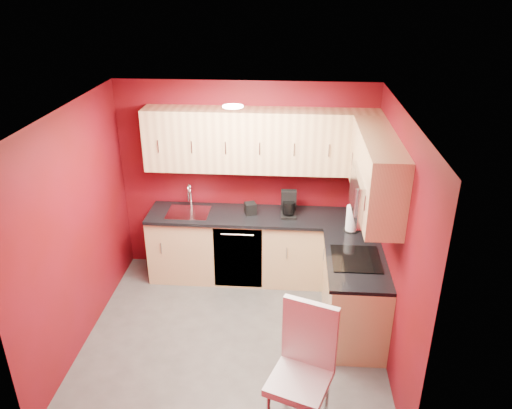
# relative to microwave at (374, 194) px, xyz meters

# --- Properties ---
(floor) EXTENTS (3.20, 3.20, 0.00)m
(floor) POSITION_rel_microwave_xyz_m (-1.39, -0.20, -1.66)
(floor) COLOR #53504E
(floor) RESTS_ON ground
(ceiling) EXTENTS (3.20, 3.20, 0.00)m
(ceiling) POSITION_rel_microwave_xyz_m (-1.39, -0.20, 0.84)
(ceiling) COLOR white
(ceiling) RESTS_ON wall_back
(wall_back) EXTENTS (3.20, 0.00, 3.20)m
(wall_back) POSITION_rel_microwave_xyz_m (-1.39, 1.30, -0.41)
(wall_back) COLOR maroon
(wall_back) RESTS_ON floor
(wall_front) EXTENTS (3.20, 0.00, 3.20)m
(wall_front) POSITION_rel_microwave_xyz_m (-1.39, -1.70, -0.41)
(wall_front) COLOR maroon
(wall_front) RESTS_ON floor
(wall_left) EXTENTS (0.00, 3.00, 3.00)m
(wall_left) POSITION_rel_microwave_xyz_m (-2.99, -0.20, -0.41)
(wall_left) COLOR maroon
(wall_left) RESTS_ON floor
(wall_right) EXTENTS (0.00, 3.00, 3.00)m
(wall_right) POSITION_rel_microwave_xyz_m (0.21, -0.20, -0.41)
(wall_right) COLOR maroon
(wall_right) RESTS_ON floor
(base_cabinets_back) EXTENTS (2.80, 0.60, 0.87)m
(base_cabinets_back) POSITION_rel_microwave_xyz_m (-1.19, 1.00, -1.22)
(base_cabinets_back) COLOR tan
(base_cabinets_back) RESTS_ON floor
(base_cabinets_right) EXTENTS (0.60, 1.30, 0.87)m
(base_cabinets_right) POSITION_rel_microwave_xyz_m (-0.09, 0.05, -1.22)
(base_cabinets_right) COLOR tan
(base_cabinets_right) RESTS_ON floor
(countertop_back) EXTENTS (2.80, 0.63, 0.04)m
(countertop_back) POSITION_rel_microwave_xyz_m (-1.19, 0.99, -0.77)
(countertop_back) COLOR black
(countertop_back) RESTS_ON base_cabinets_back
(countertop_right) EXTENTS (0.63, 1.27, 0.04)m
(countertop_right) POSITION_rel_microwave_xyz_m (-0.11, 0.04, -0.77)
(countertop_right) COLOR black
(countertop_right) RESTS_ON base_cabinets_right
(upper_cabinets_back) EXTENTS (2.80, 0.35, 0.75)m
(upper_cabinets_back) POSITION_rel_microwave_xyz_m (-1.19, 1.13, 0.17)
(upper_cabinets_back) COLOR #E2BB80
(upper_cabinets_back) RESTS_ON wall_back
(upper_cabinets_right) EXTENTS (0.35, 1.55, 0.75)m
(upper_cabinets_right) POSITION_rel_microwave_xyz_m (0.03, 0.24, 0.23)
(upper_cabinets_right) COLOR #E2BB80
(upper_cabinets_right) RESTS_ON wall_right
(microwave) EXTENTS (0.42, 0.76, 0.42)m
(microwave) POSITION_rel_microwave_xyz_m (0.00, 0.00, 0.00)
(microwave) COLOR silver
(microwave) RESTS_ON upper_cabinets_right
(cooktop) EXTENTS (0.50, 0.55, 0.01)m
(cooktop) POSITION_rel_microwave_xyz_m (-0.11, 0.00, -0.74)
(cooktop) COLOR black
(cooktop) RESTS_ON countertop_right
(sink) EXTENTS (0.52, 0.42, 0.35)m
(sink) POSITION_rel_microwave_xyz_m (-2.09, 1.00, -0.72)
(sink) COLOR silver
(sink) RESTS_ON countertop_back
(dishwasher_front) EXTENTS (0.60, 0.02, 0.82)m
(dishwasher_front) POSITION_rel_microwave_xyz_m (-1.44, 0.71, -1.22)
(dishwasher_front) COLOR black
(dishwasher_front) RESTS_ON base_cabinets_back
(downlight) EXTENTS (0.20, 0.20, 0.01)m
(downlight) POSITION_rel_microwave_xyz_m (-1.39, 0.10, 0.82)
(downlight) COLOR white
(downlight) RESTS_ON ceiling
(coffee_maker) EXTENTS (0.20, 0.26, 0.31)m
(coffee_maker) POSITION_rel_microwave_xyz_m (-0.84, 0.98, -0.59)
(coffee_maker) COLOR black
(coffee_maker) RESTS_ON countertop_back
(napkin_holder) EXTENTS (0.17, 0.17, 0.14)m
(napkin_holder) POSITION_rel_microwave_xyz_m (-1.31, 1.01, -0.68)
(napkin_holder) COLOR black
(napkin_holder) RESTS_ON countertop_back
(paper_towel) EXTENTS (0.23, 0.23, 0.31)m
(paper_towel) POSITION_rel_microwave_xyz_m (-0.10, 0.65, -0.59)
(paper_towel) COLOR white
(paper_towel) RESTS_ON countertop_right
(dining_chair) EXTENTS (0.62, 0.64, 1.19)m
(dining_chair) POSITION_rel_microwave_xyz_m (-0.69, -1.38, -1.07)
(dining_chair) COLOR silver
(dining_chair) RESTS_ON floor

